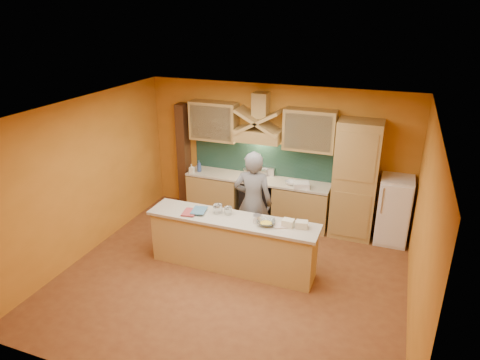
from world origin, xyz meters
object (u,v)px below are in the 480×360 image
at_px(kitchen_scale, 257,219).
at_px(mixing_bowl, 266,223).
at_px(person, 253,203).
at_px(stove, 257,199).
at_px(fridge, 394,210).

height_order(kitchen_scale, mixing_bowl, kitchen_scale).
distance_m(person, mixing_bowl, 0.83).
relative_size(stove, fridge, 0.69).
height_order(person, mixing_bowl, person).
xyz_separation_m(stove, person, (0.33, -1.24, 0.51)).
distance_m(person, kitchen_scale, 0.70).
xyz_separation_m(stove, mixing_bowl, (0.79, -1.92, 0.53)).
distance_m(stove, mixing_bowl, 2.15).
bearing_deg(fridge, kitchen_scale, -137.97).
relative_size(person, kitchen_scale, 15.35).
bearing_deg(person, kitchen_scale, 108.46).
xyz_separation_m(stove, fridge, (2.70, 0.00, 0.20)).
bearing_deg(mixing_bowl, stove, 112.37).
bearing_deg(person, stove, -81.01).
distance_m(stove, person, 1.38).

